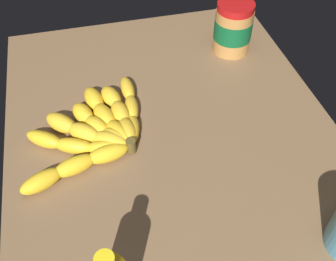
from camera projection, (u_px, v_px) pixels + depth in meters
The scene contains 3 objects.
ground_plane at pixel (177, 148), 83.37cm from camera, with size 95.91×68.93×3.29cm, color brown.
banana_bunch at pixel (98, 129), 82.36cm from camera, with size 29.10×26.05×3.77cm.
peanut_butter_jar at pixel (233, 28), 99.57cm from camera, with size 9.48×9.48×13.14cm.
Camera 1 is at (52.12, -14.93, 61.81)cm, focal length 42.76 mm.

